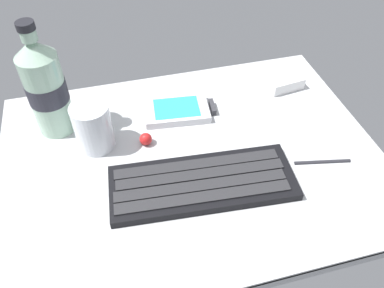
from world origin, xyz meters
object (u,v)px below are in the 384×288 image
(water_bottle, at_px, (46,87))
(charger_block, at_px, (283,81))
(trackball_mouse, at_px, (146,139))
(stylus_pen, at_px, (323,161))
(keyboard, at_px, (200,183))
(juice_cup, at_px, (93,128))
(handheld_device, at_px, (180,110))

(water_bottle, distance_m, charger_block, 0.45)
(charger_block, bearing_deg, water_bottle, -178.40)
(charger_block, bearing_deg, trackball_mouse, -162.28)
(trackball_mouse, xyz_separation_m, stylus_pen, (0.28, -0.12, -0.01))
(keyboard, distance_m, juice_cup, 0.20)
(stylus_pen, bearing_deg, trackball_mouse, 168.08)
(water_bottle, height_order, stylus_pen, water_bottle)
(handheld_device, bearing_deg, keyboard, -93.63)
(juice_cup, height_order, trackball_mouse, juice_cup)
(keyboard, xyz_separation_m, handheld_device, (0.01, 0.18, -0.00))
(keyboard, distance_m, trackball_mouse, 0.13)
(keyboard, height_order, water_bottle, water_bottle)
(keyboard, height_order, trackball_mouse, trackball_mouse)
(keyboard, bearing_deg, charger_block, 42.04)
(keyboard, distance_m, water_bottle, 0.30)
(handheld_device, xyz_separation_m, charger_block, (0.22, 0.03, 0.00))
(handheld_device, distance_m, water_bottle, 0.24)
(trackball_mouse, bearing_deg, keyboard, -60.57)
(trackball_mouse, height_order, stylus_pen, trackball_mouse)
(charger_block, xyz_separation_m, trackball_mouse, (-0.30, -0.10, -0.00))
(handheld_device, relative_size, stylus_pen, 1.40)
(water_bottle, xyz_separation_m, charger_block, (0.45, 0.01, -0.08))
(handheld_device, bearing_deg, water_bottle, 175.31)
(water_bottle, xyz_separation_m, stylus_pen, (0.43, -0.20, -0.09))
(charger_block, bearing_deg, keyboard, -137.96)
(water_bottle, height_order, charger_block, water_bottle)
(keyboard, relative_size, water_bottle, 1.43)
(handheld_device, height_order, charger_block, charger_block)
(keyboard, relative_size, juice_cup, 3.50)
(water_bottle, bearing_deg, charger_block, 1.60)
(juice_cup, height_order, water_bottle, water_bottle)
(handheld_device, relative_size, trackball_mouse, 6.06)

